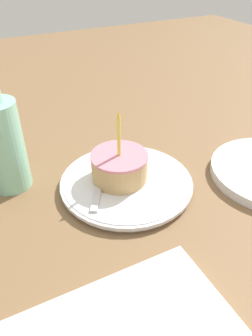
{
  "coord_description": "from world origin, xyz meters",
  "views": [
    {
      "loc": [
        -0.19,
        -0.42,
        0.38
      ],
      "look_at": [
        0.02,
        0.0,
        0.04
      ],
      "focal_mm": 35.0,
      "sensor_mm": 36.0,
      "label": 1
    }
  ],
  "objects_px": {
    "fork": "(102,170)",
    "bottle": "(3,143)",
    "cake_slice": "(119,166)",
    "plate": "(126,182)"
  },
  "relations": [
    {
      "from": "plate",
      "to": "bottle",
      "type": "bearing_deg",
      "value": 151.64
    },
    {
      "from": "cake_slice",
      "to": "bottle",
      "type": "bearing_deg",
      "value": 152.69
    },
    {
      "from": "plate",
      "to": "cake_slice",
      "type": "height_order",
      "value": "cake_slice"
    },
    {
      "from": "cake_slice",
      "to": "fork",
      "type": "height_order",
      "value": "cake_slice"
    },
    {
      "from": "bottle",
      "to": "plate",
      "type": "bearing_deg",
      "value": -28.36
    },
    {
      "from": "plate",
      "to": "fork",
      "type": "bearing_deg",
      "value": 124.36
    },
    {
      "from": "cake_slice",
      "to": "fork",
      "type": "relative_size",
      "value": 0.74
    },
    {
      "from": "plate",
      "to": "fork",
      "type": "distance_m",
      "value": 0.05
    },
    {
      "from": "bottle",
      "to": "cake_slice",
      "type": "bearing_deg",
      "value": -27.31
    },
    {
      "from": "fork",
      "to": "bottle",
      "type": "distance_m",
      "value": 0.18
    }
  ]
}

